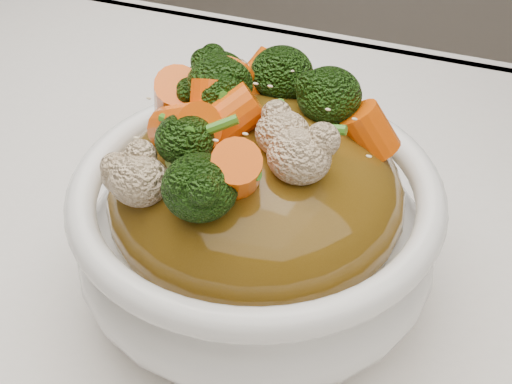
% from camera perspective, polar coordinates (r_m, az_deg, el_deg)
% --- Properties ---
extents(tablecloth, '(1.20, 0.80, 0.04)m').
position_cam_1_polar(tablecloth, '(0.47, 1.80, -13.45)').
color(tablecloth, white).
rests_on(tablecloth, dining_table).
extents(bowl, '(0.29, 0.29, 0.09)m').
position_cam_1_polar(bowl, '(0.45, -0.00, -3.32)').
color(bowl, white).
rests_on(bowl, tablecloth).
extents(sauce_base, '(0.23, 0.23, 0.10)m').
position_cam_1_polar(sauce_base, '(0.43, -0.00, -0.32)').
color(sauce_base, brown).
rests_on(sauce_base, bowl).
extents(carrots, '(0.23, 0.23, 0.05)m').
position_cam_1_polar(carrots, '(0.39, -0.00, 6.98)').
color(carrots, '#EF5707').
rests_on(carrots, sauce_base).
extents(broccoli, '(0.23, 0.23, 0.05)m').
position_cam_1_polar(broccoli, '(0.39, -0.00, 6.85)').
color(broccoli, black).
rests_on(broccoli, sauce_base).
extents(cauliflower, '(0.23, 0.23, 0.04)m').
position_cam_1_polar(cauliflower, '(0.40, -0.00, 6.59)').
color(cauliflower, beige).
rests_on(cauliflower, sauce_base).
extents(scallions, '(0.17, 0.17, 0.02)m').
position_cam_1_polar(scallions, '(0.39, -0.00, 7.11)').
color(scallions, '#367B1C').
rests_on(scallions, sauce_base).
extents(sesame_seeds, '(0.21, 0.21, 0.01)m').
position_cam_1_polar(sesame_seeds, '(0.39, -0.00, 7.11)').
color(sesame_seeds, beige).
rests_on(sesame_seeds, sauce_base).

